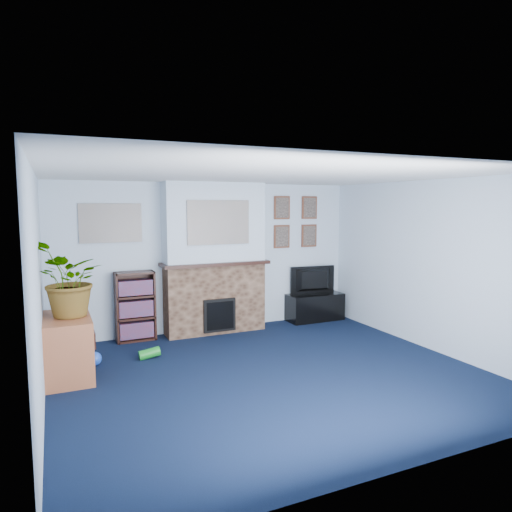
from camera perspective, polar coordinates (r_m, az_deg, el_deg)
name	(u,v)px	position (r m, az deg, el deg)	size (l,w,h in m)	color
floor	(270,374)	(5.74, 1.81, -14.51)	(5.00, 4.50, 0.01)	black
ceiling	(271,174)	(5.37, 1.90, 10.16)	(5.00, 4.50, 0.01)	white
wall_back	(210,257)	(7.49, -5.72, -0.12)	(5.00, 0.04, 2.40)	silver
wall_front	(404,320)	(3.58, 18.00, -7.60)	(5.00, 0.04, 2.40)	silver
wall_left	(38,293)	(4.89, -25.57, -4.21)	(0.04, 4.50, 2.40)	silver
wall_right	(430,265)	(6.89, 20.89, -1.09)	(0.04, 4.50, 2.40)	silver
chimney_breast	(215,259)	(7.30, -5.21, -0.41)	(1.72, 0.50, 2.40)	brown
collage_main	(219,222)	(7.06, -4.70, 4.21)	(1.00, 0.03, 0.68)	gray
collage_left	(111,223)	(7.10, -17.71, 3.94)	(0.90, 0.03, 0.58)	gray
portrait_tl	(282,208)	(7.94, 3.25, 6.05)	(0.30, 0.03, 0.40)	brown
portrait_tr	(309,208)	(8.20, 6.68, 6.03)	(0.30, 0.03, 0.40)	brown
portrait_bl	(282,237)	(7.95, 3.23, 2.45)	(0.30, 0.03, 0.40)	brown
portrait_br	(309,236)	(8.22, 6.64, 2.54)	(0.30, 0.03, 0.40)	brown
tv_stand	(315,308)	(8.25, 7.35, -6.42)	(1.00, 0.42, 0.48)	black
television	(315,280)	(8.17, 7.33, -3.02)	(0.84, 0.11, 0.49)	black
bookshelf	(135,308)	(7.18, -14.86, -6.26)	(0.58, 0.28, 1.05)	black
sideboard	(68,348)	(5.97, -22.44, -10.63)	(0.53, 0.95, 0.74)	#9F5433
potted_plant	(70,280)	(5.74, -22.28, -2.76)	(0.80, 0.69, 0.89)	#26661E
mantel_clock	(211,258)	(7.23, -5.60, -0.20)	(0.10, 0.06, 0.14)	gold
mantel_candle	(232,256)	(7.35, -3.00, 0.01)	(0.05, 0.05, 0.16)	#B2BFC6
mantel_teddy	(181,259)	(7.10, -9.30, -0.42)	(0.11, 0.11, 0.11)	gray
mantel_can	(251,256)	(7.48, -0.57, -0.02)	(0.06, 0.06, 0.13)	#198C26
green_crate	(63,364)	(6.12, -22.96, -12.28)	(0.34, 0.27, 0.27)	#198C26
toy_ball	(95,359)	(6.33, -19.52, -12.00)	(0.18, 0.18, 0.18)	blue
toy_block	(64,371)	(5.95, -22.90, -13.13)	(0.18, 0.18, 0.22)	#198C26
toy_tube	(150,353)	(6.40, -13.17, -11.76)	(0.13, 0.13, 0.28)	#198C26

